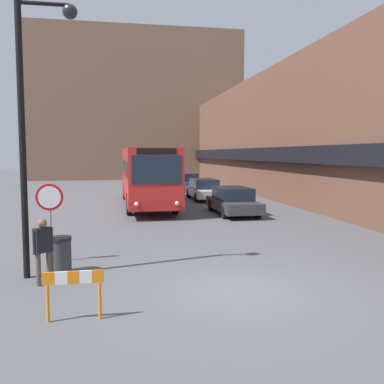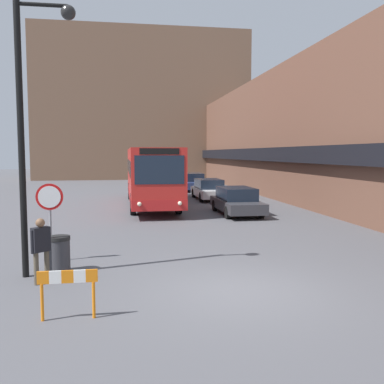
{
  "view_description": "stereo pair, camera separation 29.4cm",
  "coord_description": "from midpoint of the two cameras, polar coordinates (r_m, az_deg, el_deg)",
  "views": [
    {
      "loc": [
        -2.82,
        -9.11,
        3.11
      ],
      "look_at": [
        -0.38,
        4.14,
        1.89
      ],
      "focal_mm": 40.0,
      "sensor_mm": 36.0,
      "label": 1
    },
    {
      "loc": [
        -2.53,
        -9.16,
        3.11
      ],
      "look_at": [
        -0.38,
        4.14,
        1.89
      ],
      "focal_mm": 40.0,
      "sensor_mm": 36.0,
      "label": 2
    }
  ],
  "objects": [
    {
      "name": "construction_barricade",
      "position": [
        8.43,
        -15.26,
        -11.83
      ],
      "size": [
        1.1,
        0.06,
        0.94
      ],
      "color": "orange",
      "rests_on": "ground_plane"
    },
    {
      "name": "pedestrian",
      "position": [
        10.8,
        -18.76,
        -6.65
      ],
      "size": [
        0.45,
        0.42,
        1.58
      ],
      "rotation": [
        0.0,
        0.0,
        0.7
      ],
      "color": "brown",
      "rests_on": "ground_plane"
    },
    {
      "name": "parked_car_front",
      "position": [
        22.04,
        6.34,
        -1.17
      ],
      "size": [
        1.87,
        4.67,
        1.37
      ],
      "color": "#38383D",
      "rests_on": "ground_plane"
    },
    {
      "name": "building_row_right",
      "position": [
        35.49,
        11.8,
        7.15
      ],
      "size": [
        5.5,
        60.0,
        8.85
      ],
      "color": "brown",
      "rests_on": "ground_plane"
    },
    {
      "name": "street_lamp",
      "position": [
        11.33,
        -19.91,
        10.38
      ],
      "size": [
        1.46,
        0.36,
        6.84
      ],
      "color": "black",
      "rests_on": "ground_plane"
    },
    {
      "name": "building_backdrop_far",
      "position": [
        55.41,
        -6.48,
        11.24
      ],
      "size": [
        26.0,
        8.0,
        18.03
      ],
      "color": "brown",
      "rests_on": "ground_plane"
    },
    {
      "name": "stop_sign",
      "position": [
        12.8,
        -17.82,
        -1.7
      ],
      "size": [
        0.76,
        0.08,
        2.26
      ],
      "color": "gray",
      "rests_on": "ground_plane"
    },
    {
      "name": "parked_car_middle",
      "position": [
        28.95,
        2.57,
        0.37
      ],
      "size": [
        1.83,
        4.75,
        1.38
      ],
      "color": "silver",
      "rests_on": "ground_plane"
    },
    {
      "name": "parked_car_back",
      "position": [
        35.79,
        0.29,
        1.34
      ],
      "size": [
        1.87,
        4.56,
        1.47
      ],
      "color": "navy",
      "rests_on": "ground_plane"
    },
    {
      "name": "city_bus",
      "position": [
        25.56,
        -5.17,
        2.29
      ],
      "size": [
        2.61,
        12.34,
        3.39
      ],
      "color": "red",
      "rests_on": "ground_plane"
    },
    {
      "name": "trash_bin",
      "position": [
        11.81,
        -16.61,
        -7.92
      ],
      "size": [
        0.59,
        0.59,
        0.95
      ],
      "color": "#38383D",
      "rests_on": "ground_plane"
    },
    {
      "name": "ground_plane",
      "position": [
        10.02,
        6.97,
        -12.95
      ],
      "size": [
        160.0,
        160.0,
        0.0
      ],
      "primitive_type": "plane",
      "color": "#515156"
    }
  ]
}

